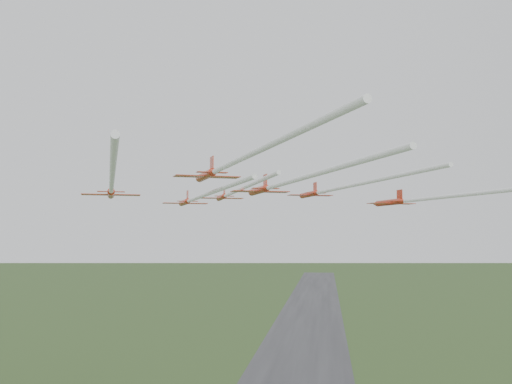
# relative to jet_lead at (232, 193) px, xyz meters

# --- Properties ---
(runway) EXTENTS (38.00, 900.00, 0.04)m
(runway) POSITION_rel_jet_lead_xyz_m (6.54, 199.05, -55.50)
(runway) COLOR #323234
(runway) RESTS_ON ground
(jet_lead) EXTENTS (19.65, 50.01, 2.51)m
(jet_lead) POSITION_rel_jet_lead_xyz_m (0.00, 0.00, 0.00)
(jet_lead) COLOR red
(jet_row2_left) EXTENTS (21.83, 47.80, 2.33)m
(jet_row2_left) POSITION_rel_jet_lead_xyz_m (-3.00, -14.83, -1.85)
(jet_row2_left) COLOR red
(jet_row2_right) EXTENTS (20.91, 49.22, 2.48)m
(jet_row2_right) POSITION_rel_jet_lead_xyz_m (18.10, -5.85, 0.01)
(jet_row2_right) COLOR red
(jet_row3_left) EXTENTS (23.36, 53.67, 2.54)m
(jet_row3_left) POSITION_rel_jet_lead_xyz_m (-9.64, -33.02, -1.45)
(jet_row3_left) COLOR red
(jet_row3_mid) EXTENTS (22.88, 51.18, 2.82)m
(jet_row3_mid) POSITION_rel_jet_lead_xyz_m (10.54, -20.29, -0.33)
(jet_row3_mid) COLOR red
(jet_row3_right) EXTENTS (21.64, 43.97, 2.47)m
(jet_row3_right) POSITION_rel_jet_lead_xyz_m (32.11, -10.24, -1.97)
(jet_row3_right) COLOR red
(jet_row4_left) EXTENTS (22.30, 45.70, 2.55)m
(jet_row4_left) POSITION_rel_jet_lead_xyz_m (5.91, -38.62, 0.14)
(jet_row4_left) COLOR red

